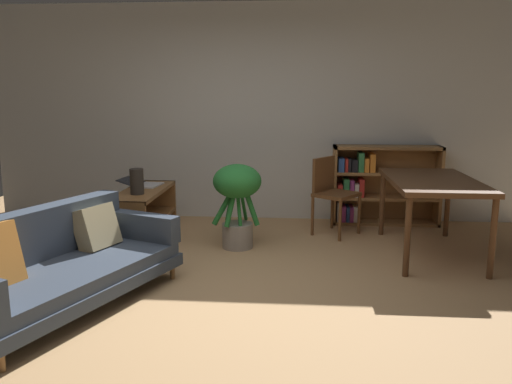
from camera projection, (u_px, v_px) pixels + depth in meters
The scene contains 10 objects.
ground_plane at pixel (226, 296), 4.10m from camera, with size 8.16×8.16×0.00m, color tan.
back_wall_panel at pixel (254, 113), 6.48m from camera, with size 6.80×0.10×2.70m, color silver.
fabric_couch at pixel (55, 263), 3.87m from camera, with size 1.47×2.04×0.74m.
media_console at pixel (144, 217), 5.55m from camera, with size 0.41×1.25×0.58m.
open_laptop at pixel (143, 184), 5.76m from camera, with size 0.48×0.39×0.08m.
desk_speaker at pixel (137, 181), 5.25m from camera, with size 0.14×0.14×0.27m.
potted_floor_plant at pixel (237, 194), 5.29m from camera, with size 0.52×0.50×0.89m.
dining_table at pixel (432, 186), 5.06m from camera, with size 0.82×1.47×0.77m.
dining_chair_near at pixel (332, 190), 5.84m from camera, with size 0.59×0.60×0.88m.
bookshelf at pixel (377, 185), 6.34m from camera, with size 1.30×0.32×0.97m.
Camera 1 is at (0.55, -3.83, 1.60)m, focal length 35.89 mm.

